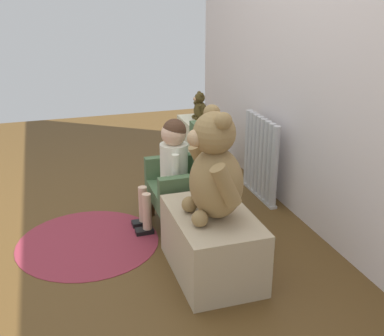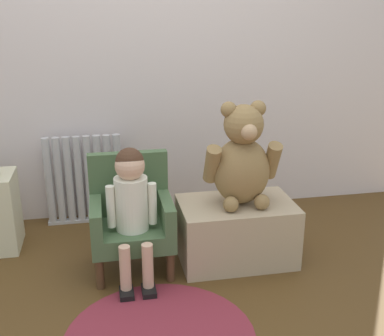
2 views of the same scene
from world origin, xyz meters
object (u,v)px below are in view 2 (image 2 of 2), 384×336
(child_armchair, at_px, (131,216))
(large_teddy_bear, at_px, (242,160))
(radiator, at_px, (84,180))
(child_figure, at_px, (131,197))
(low_bench, at_px, (236,231))

(child_armchair, height_order, large_teddy_bear, large_teddy_bear)
(radiator, bearing_deg, large_teddy_bear, -37.77)
(child_figure, xyz_separation_m, low_bench, (0.57, 0.07, -0.28))
(large_teddy_bear, bearing_deg, child_figure, -173.51)
(radiator, bearing_deg, child_figure, -70.51)
(child_figure, distance_m, low_bench, 0.64)
(low_bench, xyz_separation_m, large_teddy_bear, (0.02, 0.00, 0.42))
(child_figure, relative_size, low_bench, 1.12)
(child_armchair, relative_size, low_bench, 0.99)
(child_figure, bearing_deg, large_teddy_bear, 6.49)
(child_figure, bearing_deg, low_bench, 6.57)
(child_armchair, height_order, low_bench, child_armchair)
(child_figure, relative_size, large_teddy_bear, 1.25)
(radiator, distance_m, child_figure, 0.79)
(low_bench, bearing_deg, radiator, 141.49)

